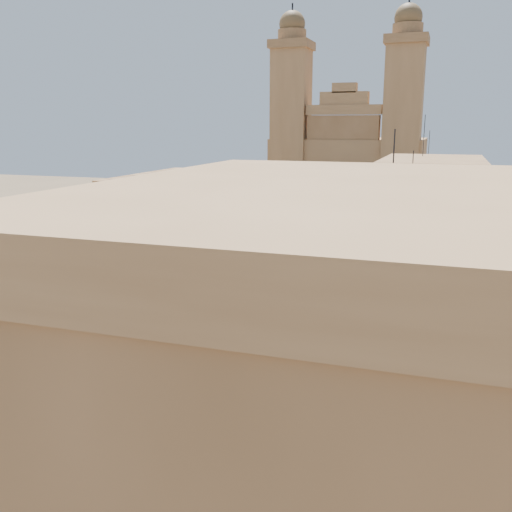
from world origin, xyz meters
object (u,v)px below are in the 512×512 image
Objects in this scene: red_truck at (208,338)px; bus_red_east at (260,320)px; pedestrian_c at (313,317)px; car_dkblue at (256,255)px; bus_cream_east at (313,266)px; car_blue_b at (303,235)px; car_cream at (288,288)px; street_tree_b at (155,258)px; car_white_a at (257,266)px; ficus_tree at (16,276)px; street_tree_d at (238,219)px; bus_green_north at (95,339)px; street_tree_a at (84,298)px; pedestrian_a at (290,356)px; street_tree_c at (203,238)px; streetlamp at (105,495)px; car_blue_a at (188,319)px; car_white_b at (300,262)px; olive_pickup at (289,309)px; church at (348,164)px.

red_truck reaches higher than bus_red_east.
car_dkblue is at bearing -156.64° from pedestrian_c.
bus_cream_east is (0.00, 18.40, -0.03)m from bus_red_east.
car_blue_b is (-6.33, 21.46, -0.88)m from bus_cream_east.
pedestrian_c reaches higher than car_dkblue.
bus_red_east is 2.17× the size of car_cream.
car_white_a is at bearing 55.83° from street_tree_b.
car_cream is at bearing -158.52° from pedestrian_c.
ficus_tree is 2.10× the size of street_tree_d.
ficus_tree is at bearing -124.44° from bus_green_north.
pedestrian_a is (17.74, -1.53, -2.07)m from street_tree_a.
street_tree_c is at bearing 114.35° from red_truck.
street_tree_a is 2.67× the size of pedestrian_a.
car_blue_b is at bearing -64.48° from car_cream.
car_blue_b is at bearing 75.84° from car_white_a.
streetlamp is 1.36× the size of red_truck.
car_blue_a is 0.95× the size of car_white_b.
car_white_b is at bearing -40.05° from street_tree_d.
red_truck is (11.65, -37.74, -2.16)m from street_tree_d.
red_truck is at bearing -72.84° from street_tree_d.
bus_green_north is at bearing 125.32° from streetlamp.
car_white_a is at bearing 118.01° from olive_pickup.
bus_red_east is at bearing 97.84° from streetlamp.
bus_cream_east reaches higher than car_blue_a.
street_tree_c is at bearing -141.28° from pedestrian_c.
car_dkblue is 6.18m from car_white_b.
ficus_tree reaches higher than car_white_a.
streetlamp is at bearing -79.24° from car_blue_a.
pedestrian_a is 8.21m from pedestrian_c.
red_truck is 6.13m from pedestrian_a.
red_truck is at bearing 72.35° from car_white_b.
street_tree_b is (-0.60, 19.99, -3.31)m from ficus_tree.
church is 3.36× the size of bus_cream_east.
street_tree_c is at bearing 90.00° from street_tree_b.
street_tree_d is at bearing 106.46° from streetlamp.
car_blue_b is at bearing 82.10° from ficus_tree.
car_white_a is (6.65, 30.67, -6.07)m from ficus_tree.
bus_cream_east is at bearing 74.73° from bus_green_north.
street_tree_a is 0.44× the size of bus_green_north.
pedestrian_a is at bearing -37.33° from street_tree_b.
red_truck is 3.21× the size of pedestrian_c.
street_tree_c is 15.94m from car_cream.
car_white_b is 20.77m from pedestrian_c.
pedestrian_c is at bearing 6.62° from car_blue_a.
street_tree_b is 40.16m from streetlamp.
street_tree_b reaches higher than car_white_b.
street_tree_d reaches higher than pedestrian_c.
church is 7.31× the size of olive_pickup.
car_white_a is at bearing 89.04° from bus_green_north.
street_tree_b is 22.46m from pedestrian_a.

